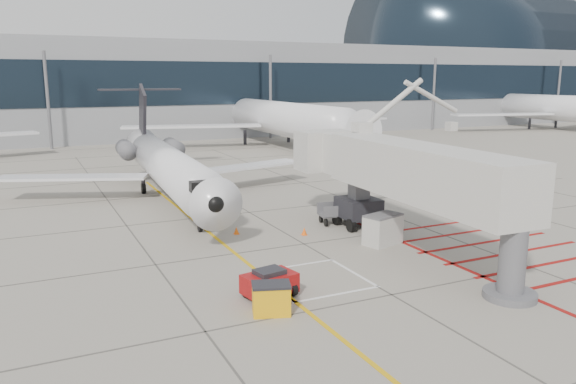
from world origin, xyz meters
name	(u,v)px	position (x,y,z in m)	size (l,w,h in m)	color
ground_plane	(342,266)	(0.00, 0.00, 0.00)	(260.00, 260.00, 0.00)	gray
regional_jet	(174,149)	(-3.93, 15.97, 4.02)	(24.32, 30.66, 8.04)	white
jet_bridge	(420,183)	(4.37, -0.02, 3.70)	(8.77, 18.51, 7.40)	silver
pushback_tug	(269,282)	(-4.64, -1.99, 0.62)	(2.12, 1.32, 1.24)	#9F0F10
spill_bin	(271,299)	(-5.26, -3.58, 0.61)	(1.41, 0.94, 1.22)	#EDA90D
baggage_cart	(336,213)	(3.75, 7.01, 0.65)	(2.07, 1.30, 1.30)	#555459
ground_power_unit	(383,229)	(3.85, 2.21, 0.81)	(2.06, 1.20, 1.63)	beige
cone_nose	(236,230)	(-2.62, 7.41, 0.21)	(0.31, 0.31, 0.43)	#EE5B0C
cone_side	(304,231)	(0.82, 5.56, 0.22)	(0.32, 0.32, 0.44)	#FF5C0D
terminal_building	(175,89)	(10.00, 70.00, 7.00)	(180.00, 28.00, 14.00)	gray
terminal_glass_band	(200,83)	(10.00, 55.95, 8.00)	(180.00, 0.10, 6.00)	black
terminal_dome	(462,52)	(70.00, 70.00, 14.00)	(40.00, 28.00, 28.00)	black
bg_aircraft_c	(273,96)	(16.90, 46.00, 6.44)	(38.65, 42.95, 12.88)	silver
bg_aircraft_e	(556,91)	(69.68, 46.00, 6.51)	(39.06, 43.39, 13.02)	silver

